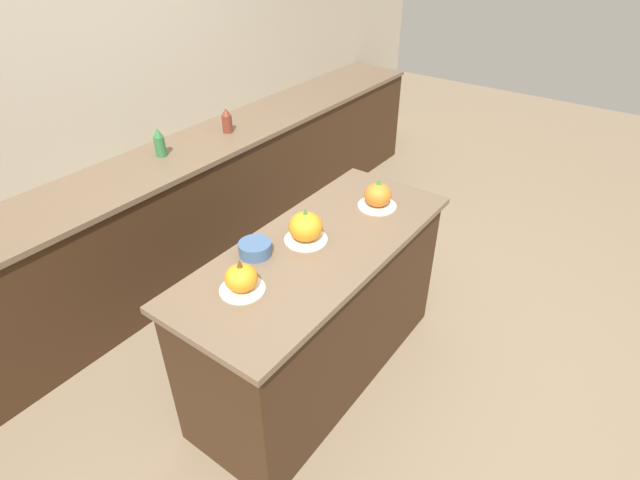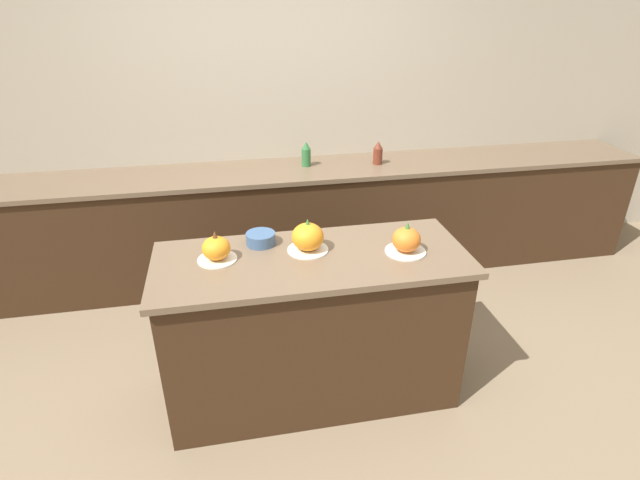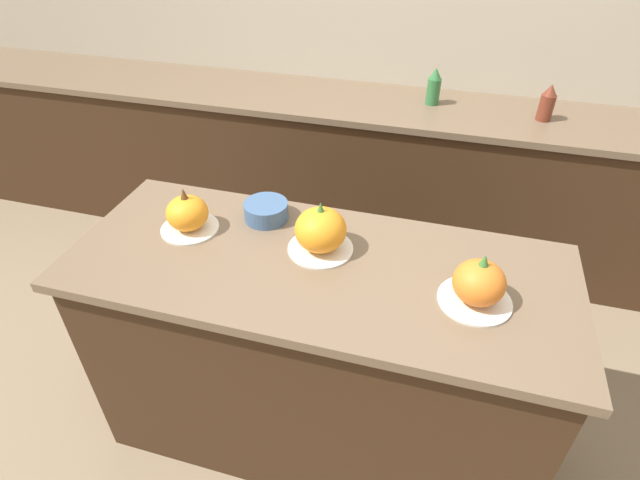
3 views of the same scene
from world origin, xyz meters
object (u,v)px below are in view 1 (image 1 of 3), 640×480
at_px(pumpkin_cake_center, 306,228).
at_px(bottle_short, 227,121).
at_px(pumpkin_cake_right, 378,196).
at_px(pumpkin_cake_left, 241,279).
at_px(bottle_tall, 159,143).
at_px(mixing_bowl, 255,248).

distance_m(pumpkin_cake_center, bottle_short, 1.56).
bearing_deg(pumpkin_cake_center, pumpkin_cake_right, -13.04).
xyz_separation_m(pumpkin_cake_left, bottle_tall, (0.71, 1.42, 0.03)).
xyz_separation_m(pumpkin_cake_right, mixing_bowl, (-0.75, 0.24, -0.03)).
distance_m(pumpkin_cake_right, mixing_bowl, 0.79).
bearing_deg(pumpkin_cake_left, mixing_bowl, 30.09).
distance_m(pumpkin_cake_left, bottle_tall, 1.59).
bearing_deg(pumpkin_cake_center, bottle_short, 59.31).
bearing_deg(pumpkin_cake_center, bottle_tall, 80.65).
height_order(pumpkin_cake_left, pumpkin_cake_right, pumpkin_cake_right).
bearing_deg(pumpkin_cake_left, bottle_tall, 63.42).
bearing_deg(mixing_bowl, bottle_tall, 69.77).
xyz_separation_m(pumpkin_cake_right, bottle_short, (0.29, 1.46, 0.02)).
distance_m(pumpkin_cake_left, pumpkin_cake_center, 0.48).
relative_size(pumpkin_cake_center, mixing_bowl, 1.38).
relative_size(bottle_tall, mixing_bowl, 1.22).
height_order(pumpkin_cake_center, pumpkin_cake_right, pumpkin_cake_center).
height_order(bottle_tall, bottle_short, bottle_tall).
distance_m(bottle_tall, bottle_short, 0.57).
distance_m(pumpkin_cake_center, bottle_tall, 1.42).
relative_size(pumpkin_cake_center, bottle_tall, 1.13).
xyz_separation_m(pumpkin_cake_left, bottle_short, (1.27, 1.36, 0.03)).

